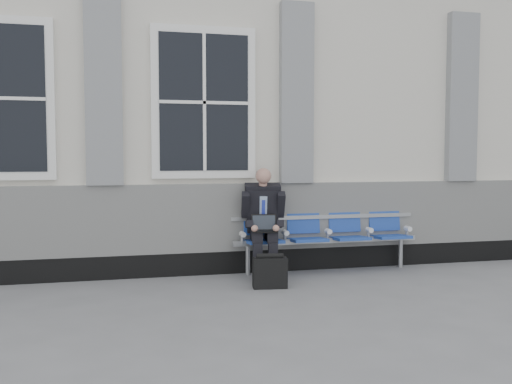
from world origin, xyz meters
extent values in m
plane|color=slate|center=(0.00, 0.00, 0.00)|extent=(70.00, 70.00, 0.00)
cube|color=beige|center=(0.00, 3.50, 2.10)|extent=(14.00, 4.00, 4.20)
cube|color=black|center=(0.00, 1.47, 0.15)|extent=(14.00, 0.10, 0.30)
cube|color=silver|center=(0.00, 1.46, 0.75)|extent=(14.00, 0.08, 0.90)
cube|color=gray|center=(-0.90, 1.44, 2.40)|extent=(0.45, 0.14, 2.40)
cube|color=gray|center=(1.60, 1.44, 2.40)|extent=(0.45, 0.14, 2.40)
cube|color=gray|center=(4.10, 1.44, 2.40)|extent=(0.45, 0.14, 2.40)
cube|color=white|center=(0.35, 1.46, 2.25)|extent=(1.35, 0.10, 1.95)
cube|color=black|center=(0.35, 1.41, 2.25)|extent=(1.15, 0.02, 1.75)
cube|color=#9EA0A3|center=(2.00, 1.30, 0.42)|extent=(2.60, 0.07, 0.07)
cube|color=#9EA0A3|center=(2.00, 1.42, 0.73)|extent=(2.60, 0.05, 0.05)
cylinder|color=#9EA0A3|center=(0.90, 1.30, 0.20)|extent=(0.06, 0.06, 0.39)
cylinder|color=#9EA0A3|center=(3.10, 1.30, 0.20)|extent=(0.06, 0.06, 0.39)
cube|color=#193C99|center=(1.10, 1.22, 0.45)|extent=(0.46, 0.42, 0.07)
cube|color=#193C99|center=(1.10, 1.43, 0.71)|extent=(0.46, 0.10, 0.40)
cube|color=#193C99|center=(1.70, 1.22, 0.45)|extent=(0.46, 0.42, 0.07)
cube|color=#193C99|center=(1.70, 1.43, 0.71)|extent=(0.46, 0.10, 0.40)
cube|color=#193C99|center=(2.30, 1.22, 0.45)|extent=(0.46, 0.42, 0.07)
cube|color=#193C99|center=(2.30, 1.43, 0.71)|extent=(0.46, 0.10, 0.40)
cube|color=#193C99|center=(2.90, 1.22, 0.45)|extent=(0.46, 0.42, 0.07)
cube|color=#193C99|center=(2.90, 1.43, 0.71)|extent=(0.46, 0.10, 0.40)
cylinder|color=white|center=(0.82, 1.25, 0.55)|extent=(0.07, 0.12, 0.07)
cylinder|color=white|center=(1.40, 1.25, 0.55)|extent=(0.07, 0.12, 0.07)
cylinder|color=white|center=(2.00, 1.25, 0.55)|extent=(0.07, 0.12, 0.07)
cylinder|color=white|center=(2.60, 1.25, 0.55)|extent=(0.07, 0.12, 0.07)
cylinder|color=white|center=(3.18, 1.25, 0.55)|extent=(0.07, 0.12, 0.07)
cube|color=black|center=(0.93, 0.88, 0.04)|extent=(0.15, 0.26, 0.09)
cube|color=black|center=(1.12, 0.85, 0.04)|extent=(0.15, 0.26, 0.09)
cube|color=black|center=(0.94, 0.94, 0.25)|extent=(0.13, 0.14, 0.47)
cube|color=black|center=(1.13, 0.90, 0.25)|extent=(0.13, 0.14, 0.47)
cube|color=black|center=(0.97, 1.14, 0.54)|extent=(0.20, 0.45, 0.13)
cube|color=black|center=(1.16, 1.11, 0.54)|extent=(0.20, 0.45, 0.13)
cube|color=black|center=(1.10, 1.32, 0.85)|extent=(0.45, 0.39, 0.61)
cube|color=#A2B6D5|center=(1.08, 1.21, 0.87)|extent=(0.11, 0.11, 0.34)
cube|color=#2637B5|center=(1.08, 1.20, 0.85)|extent=(0.05, 0.08, 0.29)
cube|color=black|center=(1.10, 1.29, 1.14)|extent=(0.49, 0.30, 0.14)
cylinder|color=tan|center=(1.09, 1.24, 1.21)|extent=(0.11, 0.11, 0.10)
sphere|color=tan|center=(1.08, 1.19, 1.31)|extent=(0.20, 0.20, 0.20)
cube|color=black|center=(0.86, 1.26, 0.93)|extent=(0.14, 0.29, 0.36)
cube|color=black|center=(1.31, 1.19, 0.93)|extent=(0.14, 0.29, 0.36)
cube|color=black|center=(0.87, 1.08, 0.70)|extent=(0.13, 0.31, 0.14)
cube|color=black|center=(1.25, 1.02, 0.70)|extent=(0.13, 0.31, 0.14)
sphere|color=tan|center=(0.90, 0.94, 0.66)|extent=(0.09, 0.09, 0.09)
sphere|color=tan|center=(1.17, 0.90, 0.66)|extent=(0.09, 0.09, 0.09)
cube|color=black|center=(1.05, 1.00, 0.61)|extent=(0.35, 0.27, 0.02)
cube|color=black|center=(1.07, 1.11, 0.72)|extent=(0.33, 0.14, 0.20)
cube|color=black|center=(1.06, 1.10, 0.72)|extent=(0.30, 0.11, 0.17)
cube|color=black|center=(0.99, 0.53, 0.18)|extent=(0.42, 0.22, 0.36)
cylinder|color=black|center=(0.99, 0.53, 0.38)|extent=(0.32, 0.10, 0.06)
camera|label=1|loc=(-0.74, -5.92, 1.59)|focal=40.00mm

